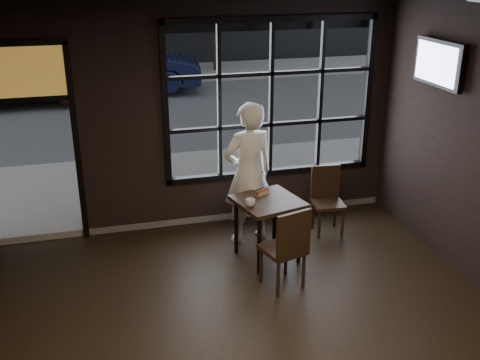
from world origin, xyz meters
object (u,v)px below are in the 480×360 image
object	(u,v)px
chair_near	(283,246)
man	(248,174)
navy_car	(129,66)
cafe_table	(267,229)

from	to	relation	value
chair_near	man	distance (m)	1.32
navy_car	man	bearing A→B (deg)	-165.59
man	navy_car	world-z (taller)	man
chair_near	man	xyz separation A→B (m)	(-0.08, 1.23, 0.46)
chair_near	navy_car	xyz separation A→B (m)	(-0.91, 10.99, 0.27)
man	navy_car	distance (m)	9.80
cafe_table	chair_near	xyz separation A→B (m)	(-0.03, -0.68, 0.10)
chair_near	man	size ratio (longest dim) A/B	0.53
man	navy_car	size ratio (longest dim) A/B	0.47
chair_near	navy_car	world-z (taller)	navy_car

